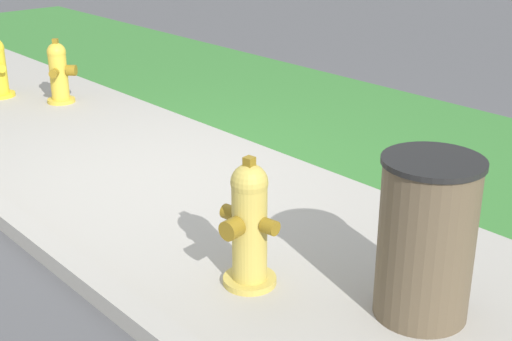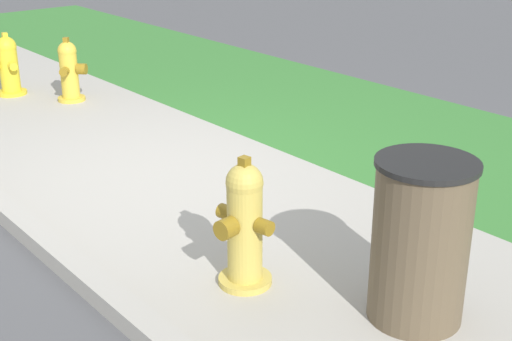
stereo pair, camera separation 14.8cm
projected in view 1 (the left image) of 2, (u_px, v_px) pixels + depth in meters
ground_plane at (158, 180)px, 5.84m from camera, size 120.00×120.00×0.00m
sidewalk_pavement at (158, 180)px, 5.84m from camera, size 18.00×2.38×0.01m
grass_verge at (355, 120)px, 7.35m from camera, size 18.00×2.52×0.01m
street_curb at (8, 218)px, 5.04m from camera, size 18.00×0.16×0.12m
fire_hydrant_mid_block at (249, 225)px, 4.16m from camera, size 0.40×0.37×0.82m
fire_hydrant_across_street at (59, 73)px, 7.81m from camera, size 0.35×0.35×0.72m
trash_bin at (426, 240)px, 3.84m from camera, size 0.55×0.55×0.94m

